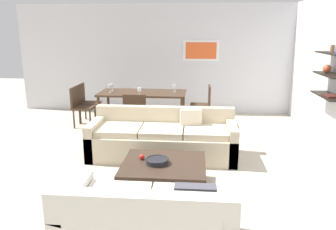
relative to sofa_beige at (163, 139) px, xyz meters
name	(u,v)px	position (x,y,z in m)	size (l,w,h in m)	color
ground_plane	(153,163)	(-0.13, -0.34, -0.29)	(18.00, 18.00, 0.00)	#BCB29E
back_wall_unit	(182,59)	(0.17, 3.19, 1.06)	(8.40, 0.09, 2.70)	silver
sofa_beige	(163,139)	(0.00, 0.00, 0.00)	(2.39, 0.90, 0.78)	beige
loveseat_white	(148,224)	(0.11, -2.50, 0.00)	(1.59, 0.90, 0.78)	silver
coffee_table	(164,176)	(0.13, -1.22, -0.10)	(1.08, 0.96, 0.38)	#38281E
decorative_bowl	(157,161)	(0.05, -1.24, 0.13)	(0.30, 0.30, 0.07)	black
apple_on_coffee_table	(142,157)	(-0.17, -1.12, 0.12)	(0.07, 0.07, 0.07)	red
dining_table	(143,95)	(-0.63, 1.83, 0.39)	(1.88, 0.90, 0.75)	#422D1E
dining_chair_left_far	(86,100)	(-1.98, 2.03, 0.21)	(0.44, 0.44, 0.88)	#422D1E
dining_chair_right_far	(204,102)	(0.71, 2.03, 0.21)	(0.44, 0.44, 0.88)	#422D1E
dining_chair_foot	(136,112)	(-0.63, 0.97, 0.21)	(0.44, 0.44, 0.88)	#422D1E
dining_chair_left_near	(80,104)	(-1.98, 1.63, 0.21)	(0.44, 0.44, 0.88)	#422D1E
wine_glass_foot	(139,90)	(-0.63, 1.44, 0.58)	(0.08, 0.08, 0.17)	silver
wine_glass_left_near	(110,87)	(-1.33, 1.72, 0.59)	(0.08, 0.08, 0.18)	silver
wine_glass_right_far	(175,86)	(0.06, 1.94, 0.58)	(0.06, 0.06, 0.16)	silver
wine_glass_left_far	(112,86)	(-1.33, 1.94, 0.57)	(0.07, 0.07, 0.16)	silver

